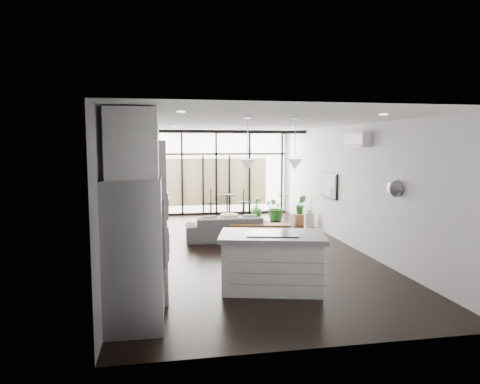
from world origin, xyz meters
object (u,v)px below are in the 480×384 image
object	(u,v)px
console_bench	(260,234)
pouf	(229,221)
milk_can	(309,219)
tv	(328,185)
sofa	(228,224)
fridge	(133,253)
island	(272,262)

from	to	relation	value
console_bench	pouf	bearing A→B (deg)	112.04
pouf	milk_can	world-z (taller)	milk_can
console_bench	tv	bearing A→B (deg)	30.02
console_bench	tv	distance (m)	2.36
sofa	fridge	bearing A→B (deg)	68.62
fridge	tv	xyz separation A→B (m)	(4.61, 4.95, 0.34)
island	pouf	distance (m)	5.28
console_bench	sofa	bearing A→B (deg)	155.91
fridge	pouf	distance (m)	6.72
island	tv	size ratio (longest dim) A/B	1.53
pouf	console_bench	bearing A→B (deg)	-78.55
sofa	milk_can	world-z (taller)	sofa
sofa	pouf	size ratio (longest dim) A/B	4.17
island	console_bench	bearing A→B (deg)	94.20
island	sofa	size ratio (longest dim) A/B	0.81
console_bench	milk_can	xyz separation A→B (m)	(1.77, 1.55, 0.04)
milk_can	console_bench	bearing A→B (deg)	-138.90
console_bench	pouf	world-z (taller)	console_bench
fridge	milk_can	bearing A→B (deg)	52.77
sofa	console_bench	world-z (taller)	sofa
island	fridge	bearing A→B (deg)	-140.48
sofa	tv	bearing A→B (deg)	-174.03
sofa	island	bearing A→B (deg)	93.50
pouf	fridge	bearing A→B (deg)	-109.38
console_bench	milk_can	bearing A→B (deg)	51.69
island	pouf	world-z (taller)	island
milk_can	sofa	bearing A→B (deg)	-156.33
pouf	milk_can	bearing A→B (deg)	-12.97
fridge	console_bench	size ratio (longest dim) A/B	1.31
island	pouf	size ratio (longest dim) A/B	3.37
milk_can	tv	world-z (taller)	tv
milk_can	pouf	bearing A→B (deg)	167.03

